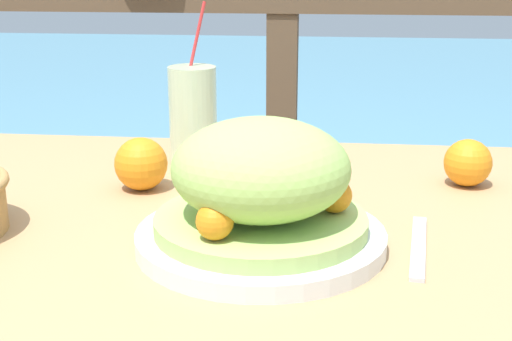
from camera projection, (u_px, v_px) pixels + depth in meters
patio_table at (233, 307)px, 0.90m from camera, size 1.00×0.85×0.75m
railing_fence at (282, 83)px, 1.68m from camera, size 2.80×0.08×1.03m
sea_backdrop at (311, 107)px, 4.23m from camera, size 12.00×4.00×0.37m
salad_plate at (261, 193)px, 0.80m from camera, size 0.29×0.29×0.15m
drink_glass at (193, 117)px, 1.10m from camera, size 0.07×0.07×0.25m
fork at (418, 247)px, 0.81m from camera, size 0.04×0.18×0.00m
orange_near_basket at (141, 164)px, 1.00m from camera, size 0.07×0.07×0.07m
orange_near_glass at (468, 163)px, 1.02m from camera, size 0.07×0.07×0.07m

